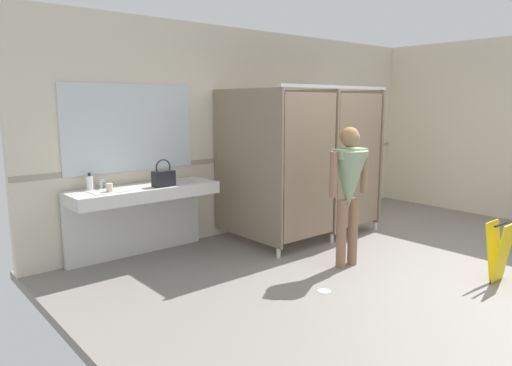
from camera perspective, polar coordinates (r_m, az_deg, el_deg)
name	(u,v)px	position (r m, az deg, el deg)	size (l,w,h in m)	color
ground_plane	(420,275)	(5.56, 19.34, -10.52)	(6.92, 5.83, 0.10)	gray
wall_back	(262,131)	(6.97, 0.69, 6.37)	(6.92, 0.12, 2.83)	beige
wall_back_tile_band	(264,156)	(6.95, 1.03, 3.34)	(6.92, 0.01, 0.06)	#9E937F
vanity_counter	(141,205)	(5.67, -13.79, -2.59)	(1.73, 0.57, 0.99)	silver
mirror_panel	(130,128)	(5.74, -15.07, 6.51)	(1.63, 0.02, 1.02)	silver
bathroom_stalls	(310,160)	(6.36, 6.63, 2.83)	(1.98, 1.34, 2.04)	#84705B
person_standing	(349,180)	(5.25, 11.26, 0.32)	(0.55, 0.44, 1.57)	#8C664C
handbag	(164,177)	(5.49, -11.21, 0.66)	(0.25, 0.13, 0.32)	black
soap_dispenser	(90,183)	(5.47, -19.61, 0.03)	(0.07, 0.07, 0.19)	white
paper_cup	(110,188)	(5.29, -17.42, -0.56)	(0.07, 0.07, 0.09)	beige
wet_floor_sign	(499,251)	(5.45, 27.47, -7.40)	(0.28, 0.19, 0.62)	yellow
floor_drain_cover	(324,291)	(4.75, 8.31, -12.88)	(0.14, 0.14, 0.01)	#B7BABF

